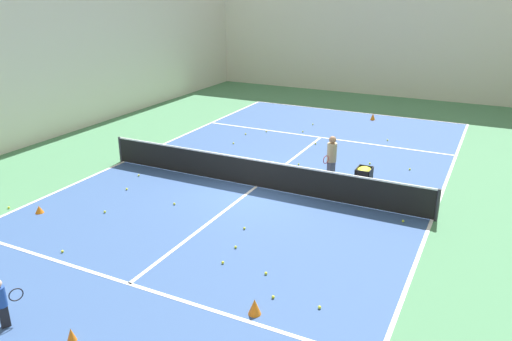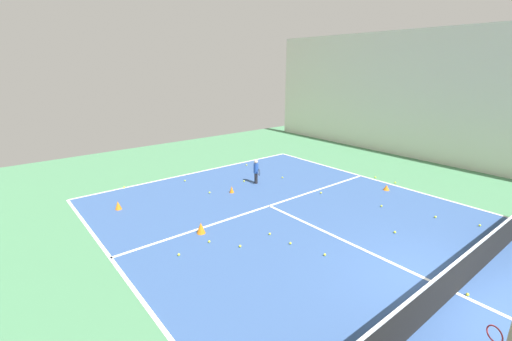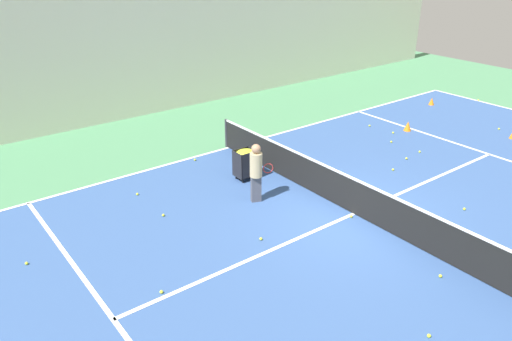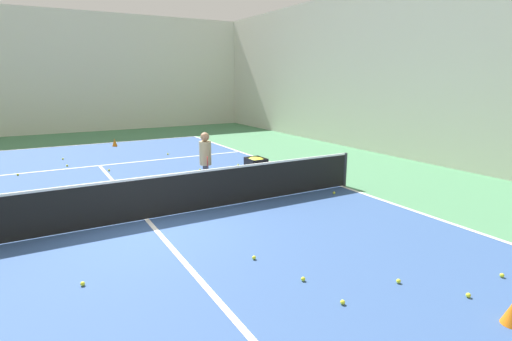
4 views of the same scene
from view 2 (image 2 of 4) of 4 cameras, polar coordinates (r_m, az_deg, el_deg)
name	(u,v)px [view 2 (image 2 of 4)]	position (r m, az deg, el deg)	size (l,w,h in m)	color
ground_plane	(456,293)	(9.39, 30.38, -17.22)	(37.23, 37.23, 0.00)	#477F56
court_playing_area	(456,293)	(9.39, 30.39, -17.21)	(11.28, 23.41, 0.00)	#335189
line_baseline_near	(197,172)	(16.68, -9.74, -0.27)	(11.28, 0.10, 0.00)	white
line_service_near	(269,206)	(12.60, 2.24, -5.89)	(11.28, 0.10, 0.00)	white
line_centre_service	(456,293)	(9.39, 30.39, -17.19)	(0.10, 12.88, 0.00)	white
tennis_net	(460,274)	(9.13, 30.88, -14.56)	(11.58, 0.10, 0.98)	#2D2D33
player_near_baseline	(256,170)	(14.72, 0.03, 0.07)	(0.28, 0.56, 1.06)	black
training_cone_1	(232,189)	(13.84, -4.08, -3.16)	(0.18, 0.18, 0.27)	orange
training_cone_2	(386,187)	(15.08, 20.91, -2.66)	(0.25, 0.25, 0.22)	orange
training_cone_3	(118,205)	(13.19, -22.00, -5.40)	(0.23, 0.23, 0.31)	orange
training_cone_4	(201,228)	(10.72, -9.17, -9.43)	(0.27, 0.27, 0.35)	orange
tennis_ball_1	(395,232)	(11.47, 22.14, -9.49)	(0.07, 0.07, 0.07)	yellow
tennis_ball_2	(209,242)	(10.23, -7.81, -11.65)	(0.07, 0.07, 0.07)	yellow
tennis_ball_4	(435,217)	(13.12, 27.74, -6.85)	(0.07, 0.07, 0.07)	yellow
tennis_ball_5	(179,255)	(9.74, -12.75, -13.51)	(0.07, 0.07, 0.07)	yellow
tennis_ball_6	(210,192)	(13.89, -7.75, -3.65)	(0.07, 0.07, 0.07)	yellow
tennis_ball_10	(321,193)	(13.98, 10.78, -3.67)	(0.07, 0.07, 0.07)	yellow
tennis_ball_13	(290,243)	(10.10, 5.75, -11.96)	(0.07, 0.07, 0.07)	yellow
tennis_ball_15	(185,181)	(15.46, -11.77, -1.67)	(0.07, 0.07, 0.07)	yellow
tennis_ball_17	(282,177)	(15.61, 4.41, -1.16)	(0.07, 0.07, 0.07)	yellow
tennis_ball_20	(244,181)	(15.09, -2.01, -1.78)	(0.07, 0.07, 0.07)	yellow
tennis_ball_21	(395,183)	(16.09, 22.19, -1.87)	(0.07, 0.07, 0.07)	yellow
tennis_ball_22	(247,165)	(17.51, -1.59, 0.93)	(0.07, 0.07, 0.07)	yellow
tennis_ball_24	(124,187)	(15.37, -21.12, -2.61)	(0.07, 0.07, 0.07)	yellow
tennis_ball_25	(325,255)	(9.69, 11.39, -13.58)	(0.07, 0.07, 0.07)	yellow
tennis_ball_26	(240,246)	(9.91, -2.67, -12.48)	(0.07, 0.07, 0.07)	yellow
tennis_ball_27	(375,177)	(16.52, 19.27, -1.07)	(0.07, 0.07, 0.07)	yellow
tennis_ball_28	(480,225)	(13.18, 33.25, -7.65)	(0.07, 0.07, 0.07)	yellow
tennis_ball_31	(270,234)	(10.56, 2.31, -10.50)	(0.07, 0.07, 0.07)	yellow
tennis_ball_32	(381,206)	(13.29, 20.18, -5.57)	(0.07, 0.07, 0.07)	yellow
tennis_ball_34	(468,294)	(9.40, 31.79, -17.15)	(0.07, 0.07, 0.07)	yellow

